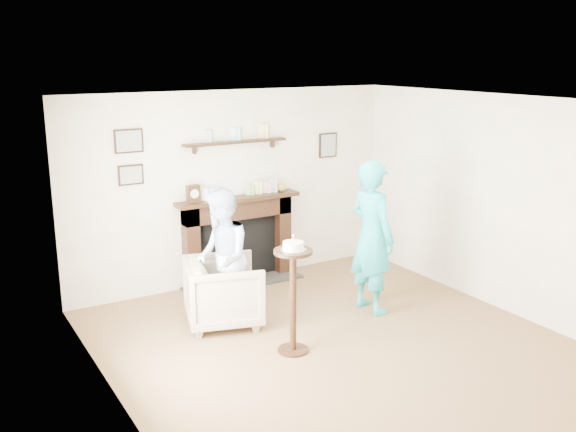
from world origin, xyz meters
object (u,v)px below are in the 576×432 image
object	(u,v)px
woman	(369,309)
pedestal_table	(293,280)
armchair	(225,323)
man	(223,323)

from	to	relation	value
woman	pedestal_table	size ratio (longest dim) A/B	1.45
woman	pedestal_table	xyz separation A→B (m)	(-1.34, -0.47, 0.76)
armchair	woman	bearing A→B (deg)	-91.27
armchair	woman	xyz separation A→B (m)	(1.64, -0.52, 0.00)
woman	pedestal_table	bearing A→B (deg)	106.14
man	pedestal_table	xyz separation A→B (m)	(0.32, -0.98, 0.76)
armchair	pedestal_table	bearing A→B (deg)	-146.62
man	pedestal_table	size ratio (longest dim) A/B	1.24
pedestal_table	woman	bearing A→B (deg)	19.22
woman	pedestal_table	distance (m)	1.61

